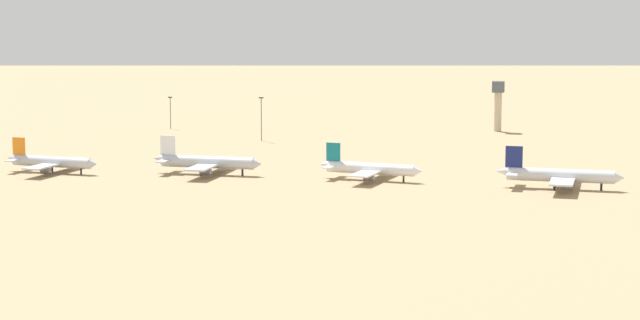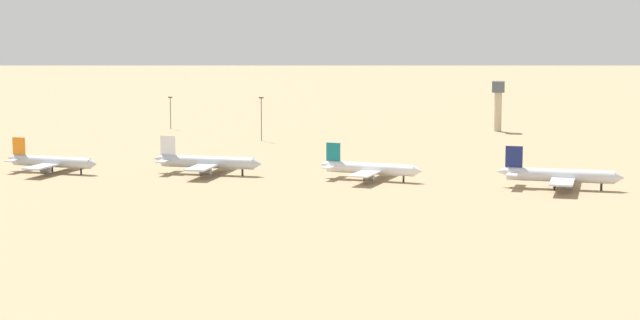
% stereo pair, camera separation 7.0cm
% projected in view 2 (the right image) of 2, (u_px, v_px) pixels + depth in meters
% --- Properties ---
extents(ground, '(4000.00, 4000.00, 0.00)m').
position_uv_depth(ground, '(380.00, 181.00, 351.10)').
color(ground, '#9E8460').
extents(ridge_far_west, '(311.54, 277.09, 79.06)m').
position_uv_depth(ridge_far_west, '(107.00, 14.00, 1585.21)').
color(ridge_far_west, gray).
rests_on(ridge_far_west, ground).
extents(ridge_west, '(350.55, 254.80, 95.12)m').
position_uv_depth(ridge_west, '(343.00, 9.00, 1460.84)').
color(ridge_west, gray).
rests_on(ridge_west, ground).
extents(ridge_center, '(354.89, 320.86, 110.48)m').
position_uv_depth(ridge_center, '(566.00, 2.00, 1259.28)').
color(ridge_center, gray).
rests_on(ridge_center, ground).
extents(parked_jet_orange_0, '(33.66, 28.54, 11.12)m').
position_uv_depth(parked_jet_orange_0, '(51.00, 162.00, 366.49)').
color(parked_jet_orange_0, silver).
rests_on(parked_jet_orange_0, ground).
extents(parked_jet_white_1, '(36.93, 31.00, 12.21)m').
position_uv_depth(parked_jet_white_1, '(206.00, 162.00, 363.04)').
color(parked_jet_white_1, silver).
rests_on(parked_jet_white_1, ground).
extents(parked_jet_teal_2, '(33.78, 28.78, 11.18)m').
position_uv_depth(parked_jet_teal_2, '(369.00, 169.00, 351.15)').
color(parked_jet_teal_2, white).
rests_on(parked_jet_teal_2, ground).
extents(parked_jet_navy_3, '(37.40, 31.45, 12.36)m').
position_uv_depth(parked_jet_navy_3, '(559.00, 176.00, 334.47)').
color(parked_jet_navy_3, silver).
rests_on(parked_jet_navy_3, ground).
extents(control_tower, '(5.20, 5.20, 21.48)m').
position_uv_depth(control_tower, '(498.00, 101.00, 484.38)').
color(control_tower, '#C6B793').
rests_on(control_tower, ground).
extents(light_pole_mid, '(1.80, 0.50, 14.04)m').
position_uv_depth(light_pole_mid, '(170.00, 110.00, 495.01)').
color(light_pole_mid, '#59595E').
rests_on(light_pole_mid, ground).
extents(light_pole_east, '(1.80, 0.50, 17.46)m').
position_uv_depth(light_pole_east, '(261.00, 116.00, 451.20)').
color(light_pole_east, '#59595E').
rests_on(light_pole_east, ground).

